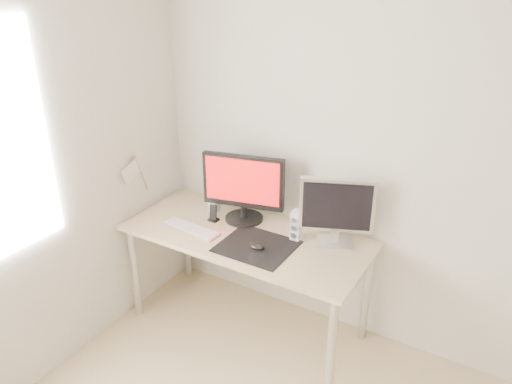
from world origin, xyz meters
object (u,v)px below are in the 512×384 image
at_px(second_monitor, 337,209).
at_px(phone_dock, 213,216).
at_px(mouse, 257,246).
at_px(desk, 246,244).
at_px(speaker_right, 297,225).
at_px(keyboard, 191,229).
at_px(main_monitor, 243,186).
at_px(speaker_left, 214,199).

height_order(second_monitor, phone_dock, second_monitor).
distance_m(mouse, desk, 0.23).
bearing_deg(phone_dock, speaker_right, 6.67).
height_order(keyboard, phone_dock, phone_dock).
relative_size(desk, main_monitor, 2.93).
xyz_separation_m(desk, phone_dock, (-0.29, 0.04, 0.11)).
distance_m(desk, speaker_left, 0.44).
bearing_deg(mouse, desk, 141.13).
bearing_deg(speaker_left, main_monitor, -1.17).
bearing_deg(second_monitor, main_monitor, -177.91).
distance_m(main_monitor, speaker_right, 0.45).
bearing_deg(phone_dock, second_monitor, 9.59).
xyz_separation_m(desk, speaker_right, (0.30, 0.11, 0.18)).
bearing_deg(main_monitor, desk, -53.54).
bearing_deg(mouse, phone_dock, 159.15).
xyz_separation_m(second_monitor, phone_dock, (-0.82, -0.14, -0.21)).
relative_size(second_monitor, keyboard, 1.01).
bearing_deg(speaker_left, phone_dock, -56.52).
xyz_separation_m(mouse, keyboard, (-0.50, -0.01, -0.01)).
relative_size(desk, phone_dock, 13.72).
height_order(mouse, keyboard, mouse).
xyz_separation_m(speaker_right, keyboard, (-0.65, -0.25, -0.09)).
bearing_deg(speaker_right, speaker_left, 175.66).
relative_size(mouse, main_monitor, 0.18).
bearing_deg(speaker_right, keyboard, -159.09).
bearing_deg(speaker_right, main_monitor, 173.79).
relative_size(speaker_left, speaker_right, 1.00).
relative_size(speaker_right, keyboard, 0.45).
xyz_separation_m(mouse, desk, (-0.16, 0.13, -0.10)).
height_order(second_monitor, speaker_left, second_monitor).
bearing_deg(main_monitor, speaker_right, -6.21).
bearing_deg(phone_dock, speaker_left, 123.48).
height_order(main_monitor, keyboard, main_monitor).
xyz_separation_m(main_monitor, keyboard, (-0.23, -0.29, -0.25)).
xyz_separation_m(second_monitor, speaker_left, (-0.90, -0.02, -0.14)).
relative_size(speaker_right, phone_dock, 1.66).
distance_m(keyboard, phone_dock, 0.19).
bearing_deg(second_monitor, speaker_left, -178.82).
distance_m(desk, main_monitor, 0.39).
height_order(mouse, main_monitor, main_monitor).
height_order(main_monitor, speaker_left, main_monitor).
xyz_separation_m(speaker_left, speaker_right, (0.67, -0.05, 0.00)).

